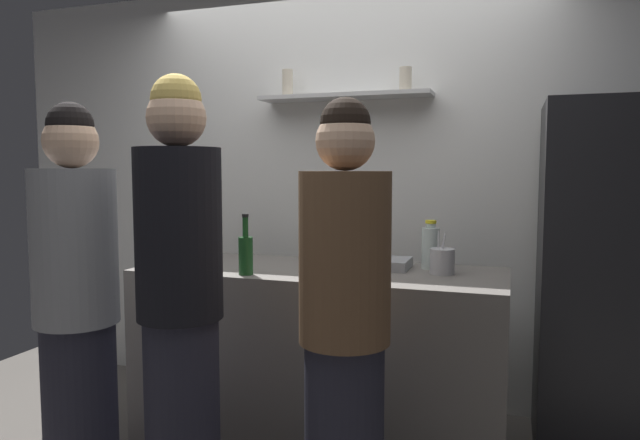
{
  "coord_description": "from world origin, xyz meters",
  "views": [
    {
      "loc": [
        0.99,
        -2.26,
        1.44
      ],
      "look_at": [
        0.07,
        0.49,
        1.19
      ],
      "focal_mm": 32.33,
      "sensor_mm": 36.0,
      "label": 1
    }
  ],
  "objects_px": {
    "wine_bottle_green_glass": "(246,253)",
    "person_brown_jacket": "(344,330)",
    "person_grey_hoodie": "(77,312)",
    "wine_bottle_pale_glass": "(206,240)",
    "utensil_holder": "(442,261)",
    "refrigerator": "(606,282)",
    "baking_pan": "(376,263)",
    "wine_bottle_amber_glass": "(173,244)",
    "person_blonde": "(180,304)",
    "water_bottle_plastic": "(430,247)"
  },
  "relations": [
    {
      "from": "wine_bottle_green_glass",
      "to": "person_brown_jacket",
      "type": "height_order",
      "value": "person_brown_jacket"
    },
    {
      "from": "wine_bottle_green_glass",
      "to": "person_grey_hoodie",
      "type": "bearing_deg",
      "value": -130.02
    },
    {
      "from": "wine_bottle_green_glass",
      "to": "wine_bottle_pale_glass",
      "type": "bearing_deg",
      "value": 141.01
    },
    {
      "from": "utensil_holder",
      "to": "wine_bottle_green_glass",
      "type": "xyz_separation_m",
      "value": [
        -0.89,
        -0.32,
        0.04
      ]
    },
    {
      "from": "refrigerator",
      "to": "baking_pan",
      "type": "distance_m",
      "value": 1.14
    },
    {
      "from": "utensil_holder",
      "to": "wine_bottle_amber_glass",
      "type": "height_order",
      "value": "wine_bottle_amber_glass"
    },
    {
      "from": "baking_pan",
      "to": "person_grey_hoodie",
      "type": "height_order",
      "value": "person_grey_hoodie"
    },
    {
      "from": "person_blonde",
      "to": "person_grey_hoodie",
      "type": "height_order",
      "value": "person_blonde"
    },
    {
      "from": "wine_bottle_pale_glass",
      "to": "water_bottle_plastic",
      "type": "relative_size",
      "value": 1.2
    },
    {
      "from": "baking_pan",
      "to": "person_blonde",
      "type": "xyz_separation_m",
      "value": [
        -0.59,
        -0.92,
        -0.05
      ]
    },
    {
      "from": "refrigerator",
      "to": "wine_bottle_amber_glass",
      "type": "bearing_deg",
      "value": -169.0
    },
    {
      "from": "refrigerator",
      "to": "baking_pan",
      "type": "bearing_deg",
      "value": -168.06
    },
    {
      "from": "refrigerator",
      "to": "baking_pan",
      "type": "xyz_separation_m",
      "value": [
        -1.11,
        -0.23,
        0.08
      ]
    },
    {
      "from": "person_brown_jacket",
      "to": "person_grey_hoodie",
      "type": "height_order",
      "value": "person_grey_hoodie"
    },
    {
      "from": "wine_bottle_green_glass",
      "to": "water_bottle_plastic",
      "type": "bearing_deg",
      "value": 28.67
    },
    {
      "from": "refrigerator",
      "to": "person_blonde",
      "type": "bearing_deg",
      "value": -145.82
    },
    {
      "from": "wine_bottle_pale_glass",
      "to": "water_bottle_plastic",
      "type": "height_order",
      "value": "wine_bottle_pale_glass"
    },
    {
      "from": "refrigerator",
      "to": "utensil_holder",
      "type": "distance_m",
      "value": 0.83
    },
    {
      "from": "wine_bottle_pale_glass",
      "to": "person_grey_hoodie",
      "type": "distance_m",
      "value": 0.94
    },
    {
      "from": "wine_bottle_amber_glass",
      "to": "person_brown_jacket",
      "type": "xyz_separation_m",
      "value": [
        1.16,
        -0.67,
        -0.2
      ]
    },
    {
      "from": "refrigerator",
      "to": "person_brown_jacket",
      "type": "bearing_deg",
      "value": -133.32
    },
    {
      "from": "person_brown_jacket",
      "to": "refrigerator",
      "type": "bearing_deg",
      "value": 64.51
    },
    {
      "from": "refrigerator",
      "to": "wine_bottle_pale_glass",
      "type": "bearing_deg",
      "value": -171.84
    },
    {
      "from": "wine_bottle_pale_glass",
      "to": "water_bottle_plastic",
      "type": "distance_m",
      "value": 1.23
    },
    {
      "from": "wine_bottle_pale_glass",
      "to": "person_blonde",
      "type": "height_order",
      "value": "person_blonde"
    },
    {
      "from": "wine_bottle_green_glass",
      "to": "person_grey_hoodie",
      "type": "xyz_separation_m",
      "value": [
        -0.49,
        -0.58,
        -0.19
      ]
    },
    {
      "from": "wine_bottle_pale_glass",
      "to": "wine_bottle_green_glass",
      "type": "bearing_deg",
      "value": -38.99
    },
    {
      "from": "wine_bottle_green_glass",
      "to": "baking_pan",
      "type": "bearing_deg",
      "value": 35.21
    },
    {
      "from": "person_brown_jacket",
      "to": "person_grey_hoodie",
      "type": "distance_m",
      "value": 1.13
    },
    {
      "from": "baking_pan",
      "to": "wine_bottle_green_glass",
      "type": "distance_m",
      "value": 0.68
    },
    {
      "from": "wine_bottle_pale_glass",
      "to": "wine_bottle_amber_glass",
      "type": "bearing_deg",
      "value": -133.63
    },
    {
      "from": "refrigerator",
      "to": "wine_bottle_green_glass",
      "type": "xyz_separation_m",
      "value": [
        -1.66,
        -0.62,
        0.16
      ]
    },
    {
      "from": "wine_bottle_green_glass",
      "to": "wine_bottle_amber_glass",
      "type": "distance_m",
      "value": 0.56
    },
    {
      "from": "utensil_holder",
      "to": "person_brown_jacket",
      "type": "bearing_deg",
      "value": -108.67
    },
    {
      "from": "wine_bottle_amber_glass",
      "to": "water_bottle_plastic",
      "type": "distance_m",
      "value": 1.37
    },
    {
      "from": "wine_bottle_green_glass",
      "to": "wine_bottle_pale_glass",
      "type": "height_order",
      "value": "wine_bottle_pale_glass"
    },
    {
      "from": "wine_bottle_pale_glass",
      "to": "wine_bottle_amber_glass",
      "type": "xyz_separation_m",
      "value": [
        -0.12,
        -0.13,
        -0.01
      ]
    },
    {
      "from": "refrigerator",
      "to": "person_brown_jacket",
      "type": "xyz_separation_m",
      "value": [
        -1.03,
        -1.09,
        -0.04
      ]
    },
    {
      "from": "person_brown_jacket",
      "to": "person_blonde",
      "type": "bearing_deg",
      "value": -157.27
    },
    {
      "from": "wine_bottle_pale_glass",
      "to": "wine_bottle_amber_glass",
      "type": "relative_size",
      "value": 1.09
    },
    {
      "from": "baking_pan",
      "to": "person_grey_hoodie",
      "type": "relative_size",
      "value": 0.2
    },
    {
      "from": "water_bottle_plastic",
      "to": "baking_pan",
      "type": "bearing_deg",
      "value": -167.61
    },
    {
      "from": "wine_bottle_amber_glass",
      "to": "person_brown_jacket",
      "type": "height_order",
      "value": "person_brown_jacket"
    },
    {
      "from": "person_brown_jacket",
      "to": "person_grey_hoodie",
      "type": "bearing_deg",
      "value": -156.38
    },
    {
      "from": "utensil_holder",
      "to": "person_blonde",
      "type": "bearing_deg",
      "value": -137.78
    },
    {
      "from": "person_grey_hoodie",
      "to": "person_brown_jacket",
      "type": "bearing_deg",
      "value": 13.75
    },
    {
      "from": "utensil_holder",
      "to": "person_grey_hoodie",
      "type": "xyz_separation_m",
      "value": [
        -1.38,
        -0.9,
        -0.15
      ]
    },
    {
      "from": "wine_bottle_pale_glass",
      "to": "baking_pan",
      "type": "bearing_deg",
      "value": 3.69
    },
    {
      "from": "water_bottle_plastic",
      "to": "person_grey_hoodie",
      "type": "distance_m",
      "value": 1.68
    },
    {
      "from": "person_grey_hoodie",
      "to": "person_blonde",
      "type": "bearing_deg",
      "value": 15.03
    }
  ]
}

